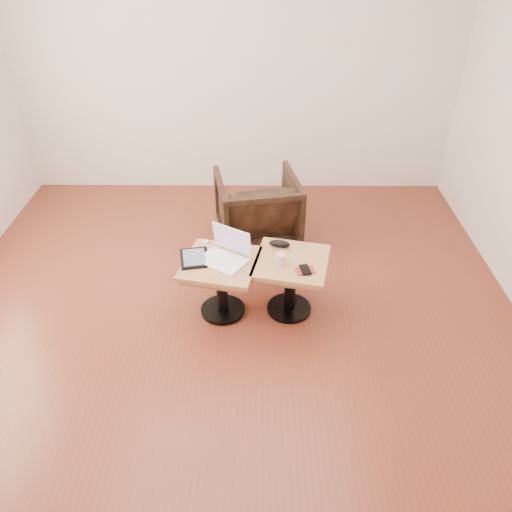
{
  "coord_description": "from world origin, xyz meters",
  "views": [
    {
      "loc": [
        0.23,
        -2.86,
        2.57
      ],
      "look_at": [
        0.21,
        0.08,
        0.53
      ],
      "focal_mm": 35.0,
      "sensor_mm": 36.0,
      "label": 1
    }
  ],
  "objects_px": {
    "laptop": "(225,254)",
    "armchair": "(257,209)",
    "side_table_left": "(221,275)",
    "side_table_right": "(291,273)",
    "striped_cup": "(281,260)"
  },
  "relations": [
    {
      "from": "striped_cup",
      "to": "laptop",
      "type": "bearing_deg",
      "value": 170.45
    },
    {
      "from": "striped_cup",
      "to": "armchair",
      "type": "height_order",
      "value": "armchair"
    },
    {
      "from": "side_table_left",
      "to": "side_table_right",
      "type": "relative_size",
      "value": 1.0
    },
    {
      "from": "side_table_left",
      "to": "laptop",
      "type": "distance_m",
      "value": 0.17
    },
    {
      "from": "side_table_right",
      "to": "laptop",
      "type": "distance_m",
      "value": 0.51
    },
    {
      "from": "side_table_right",
      "to": "striped_cup",
      "type": "distance_m",
      "value": 0.19
    },
    {
      "from": "laptop",
      "to": "armchair",
      "type": "bearing_deg",
      "value": 109.22
    },
    {
      "from": "side_table_right",
      "to": "armchair",
      "type": "xyz_separation_m",
      "value": [
        -0.25,
        1.01,
        -0.03
      ]
    },
    {
      "from": "laptop",
      "to": "striped_cup",
      "type": "relative_size",
      "value": 4.57
    },
    {
      "from": "side_table_left",
      "to": "striped_cup",
      "type": "distance_m",
      "value": 0.47
    },
    {
      "from": "striped_cup",
      "to": "armchair",
      "type": "bearing_deg",
      "value": 99.14
    },
    {
      "from": "side_table_left",
      "to": "striped_cup",
      "type": "relative_size",
      "value": 6.82
    },
    {
      "from": "side_table_right",
      "to": "striped_cup",
      "type": "xyz_separation_m",
      "value": [
        -0.08,
        -0.06,
        0.16
      ]
    },
    {
      "from": "armchair",
      "to": "striped_cup",
      "type": "bearing_deg",
      "value": 88.27
    },
    {
      "from": "side_table_right",
      "to": "striped_cup",
      "type": "height_order",
      "value": "striped_cup"
    }
  ]
}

